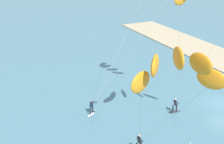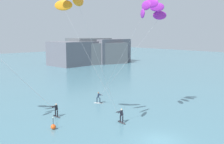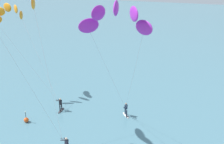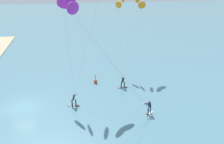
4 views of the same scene
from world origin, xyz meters
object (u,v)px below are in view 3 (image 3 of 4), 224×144
at_px(kitesurfer_nearshore, 117,24).
at_px(kitesurfer_mid_water, 10,16).
at_px(kitesurfer_far_out, 12,3).
at_px(marker_buoy, 26,120).

xyz_separation_m(kitesurfer_nearshore, kitesurfer_mid_water, (-16.97, 9.42, -2.01)).
height_order(kitesurfer_nearshore, kitesurfer_far_out, kitesurfer_far_out).
bearing_deg(marker_buoy, kitesurfer_far_out, -49.91).
xyz_separation_m(kitesurfer_nearshore, marker_buoy, (-11.70, 3.19, -12.33)).
distance_m(kitesurfer_far_out, marker_buoy, 13.48).
bearing_deg(kitesurfer_far_out, marker_buoy, 130.09).
bearing_deg(marker_buoy, kitesurfer_nearshore, -15.25).
height_order(kitesurfer_far_out, marker_buoy, kitesurfer_far_out).
distance_m(kitesurfer_mid_water, kitesurfer_far_out, 10.94).
distance_m(kitesurfer_nearshore, marker_buoy, 17.29).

